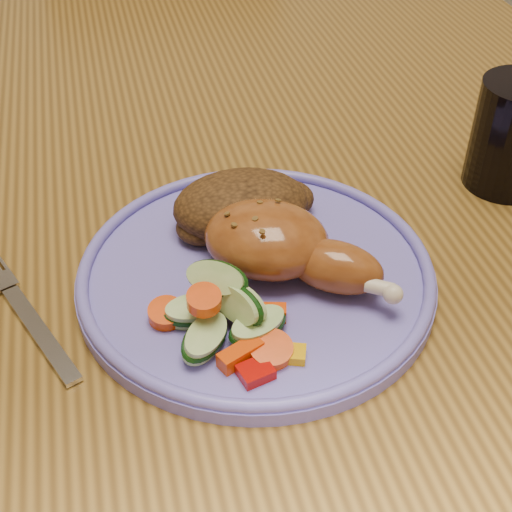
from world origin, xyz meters
name	(u,v)px	position (x,y,z in m)	size (l,w,h in m)	color
dining_table	(270,255)	(0.00, 0.00, 0.67)	(0.90, 1.40, 0.75)	brown
chair_far	(183,114)	(0.00, 0.63, 0.49)	(0.42, 0.42, 0.91)	#4C2D16
plate	(256,276)	(-0.05, -0.13, 0.76)	(0.28, 0.28, 0.01)	#6A61C6
plate_rim	(256,266)	(-0.05, -0.13, 0.77)	(0.28, 0.28, 0.01)	#6A61C6
chicken_leg	(283,246)	(-0.03, -0.13, 0.79)	(0.15, 0.14, 0.05)	brown
rice_pilaf	(244,206)	(-0.04, -0.06, 0.78)	(0.12, 0.08, 0.05)	#4A2D12
vegetable_pile	(225,316)	(-0.08, -0.18, 0.78)	(0.10, 0.11, 0.05)	#A50A05
fork	(26,313)	(-0.22, -0.12, 0.75)	(0.08, 0.15, 0.00)	silver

